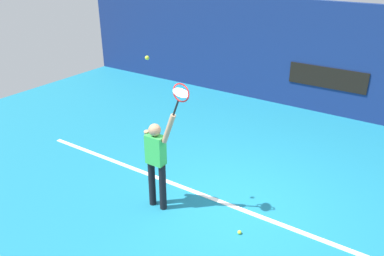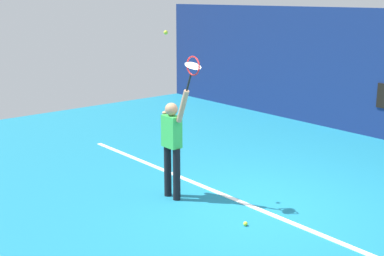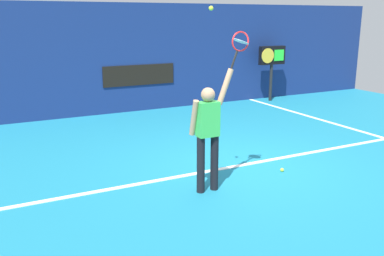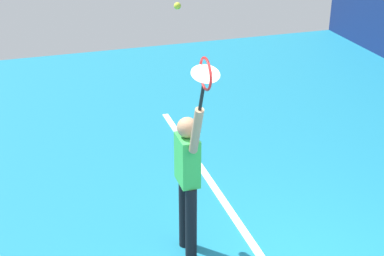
{
  "view_description": "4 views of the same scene",
  "coord_description": "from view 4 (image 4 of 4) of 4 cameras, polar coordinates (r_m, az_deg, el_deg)",
  "views": [
    {
      "loc": [
        2.7,
        -5.4,
        4.4
      ],
      "look_at": [
        -0.93,
        0.02,
        1.38
      ],
      "focal_mm": 36.31,
      "sensor_mm": 36.0,
      "label": 1
    },
    {
      "loc": [
        5.64,
        -6.03,
        3.44
      ],
      "look_at": [
        -1.04,
        -0.42,
        1.23
      ],
      "focal_mm": 49.15,
      "sensor_mm": 36.0,
      "label": 2
    },
    {
      "loc": [
        -4.34,
        -6.38,
        2.73
      ],
      "look_at": [
        -1.25,
        -0.35,
        0.97
      ],
      "focal_mm": 39.9,
      "sensor_mm": 36.0,
      "label": 3
    },
    {
      "loc": [
        3.97,
        -2.33,
        4.13
      ],
      "look_at": [
        -1.3,
        -0.67,
        1.51
      ],
      "focal_mm": 53.72,
      "sensor_mm": 36.0,
      "label": 4
    }
  ],
  "objects": [
    {
      "name": "tennis_player",
      "position": [
        6.22,
        -0.4,
        -4.72
      ],
      "size": [
        0.69,
        0.31,
        1.97
      ],
      "color": "black",
      "rests_on": "ground_plane"
    },
    {
      "name": "tennis_racket",
      "position": [
        5.18,
        1.3,
        5.11
      ],
      "size": [
        0.41,
        0.27,
        0.62
      ],
      "color": "black"
    },
    {
      "name": "tennis_ball",
      "position": [
        5.53,
        -1.46,
        12.03
      ],
      "size": [
        0.07,
        0.07,
        0.07
      ],
      "primitive_type": "sphere",
      "color": "#CCE033"
    }
  ]
}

